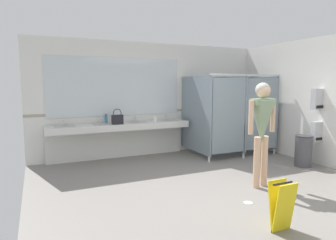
% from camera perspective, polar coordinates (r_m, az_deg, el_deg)
% --- Properties ---
extents(ground_plane, '(6.01, 6.73, 0.10)m').
position_cam_1_polar(ground_plane, '(4.85, 12.49, -14.33)').
color(ground_plane, gray).
extents(wall_back, '(6.01, 0.12, 2.69)m').
position_cam_1_polar(wall_back, '(7.26, -2.21, 4.16)').
color(wall_back, silver).
rests_on(wall_back, ground_plane).
extents(wall_back_tile_band, '(6.01, 0.01, 0.06)m').
position_cam_1_polar(wall_back_tile_band, '(7.22, -2.00, 1.79)').
color(wall_back_tile_band, '#9E937F').
rests_on(wall_back_tile_band, wall_back).
extents(vanity_counter, '(3.19, 0.54, 0.95)m').
position_cam_1_polar(vanity_counter, '(6.76, -9.39, -2.41)').
color(vanity_counter, silver).
rests_on(vanity_counter, ground_plane).
extents(mirror_panel, '(3.09, 0.02, 1.33)m').
position_cam_1_polar(mirror_panel, '(6.86, -9.99, 6.42)').
color(mirror_panel, silver).
rests_on(mirror_panel, wall_back).
extents(bathroom_stalls, '(1.95, 1.38, 1.93)m').
position_cam_1_polar(bathroom_stalls, '(7.26, 12.62, 1.35)').
color(bathroom_stalls, gray).
rests_on(bathroom_stalls, ground_plane).
extents(paper_towel_dispenser_upper, '(0.34, 0.13, 0.43)m').
position_cam_1_polar(paper_towel_dispenser_upper, '(6.86, 27.37, 3.63)').
color(paper_towel_dispenser_upper, '#B7BABF').
rests_on(paper_towel_dispenser_upper, wall_side_right).
extents(paper_towel_dispenser_lower, '(0.30, 0.13, 0.42)m').
position_cam_1_polar(paper_towel_dispenser_lower, '(6.91, 27.19, -2.01)').
color(paper_towel_dispenser_lower, '#B7BABF').
rests_on(paper_towel_dispenser_lower, wall_side_right).
extents(trash_bin, '(0.34, 0.34, 0.65)m').
position_cam_1_polar(trash_bin, '(6.71, 24.96, -5.50)').
color(trash_bin, '#47474C').
rests_on(trash_bin, ground_plane).
extents(person_standing, '(0.60, 0.45, 1.73)m').
position_cam_1_polar(person_standing, '(4.99, 17.91, -0.22)').
color(person_standing, '#DBAD89').
rests_on(person_standing, ground_plane).
extents(handbag, '(0.24, 0.11, 0.34)m').
position_cam_1_polar(handbag, '(6.48, -9.87, 0.21)').
color(handbag, black).
rests_on(handbag, vanity_counter).
extents(soap_dispenser, '(0.07, 0.07, 0.20)m').
position_cam_1_polar(soap_dispenser, '(6.73, -12.03, 0.14)').
color(soap_dispenser, teal).
rests_on(soap_dispenser, vanity_counter).
extents(paper_cup, '(0.07, 0.07, 0.11)m').
position_cam_1_polar(paper_cup, '(6.82, -2.59, 0.11)').
color(paper_cup, white).
rests_on(paper_cup, vanity_counter).
extents(wet_floor_sign, '(0.28, 0.19, 0.59)m').
position_cam_1_polar(wet_floor_sign, '(3.75, 21.37, -15.34)').
color(wet_floor_sign, yellow).
rests_on(wet_floor_sign, ground_plane).
extents(floor_drain_cover, '(0.14, 0.14, 0.01)m').
position_cam_1_polar(floor_drain_cover, '(4.52, 15.39, -15.30)').
color(floor_drain_cover, '#B7BABF').
rests_on(floor_drain_cover, ground_plane).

